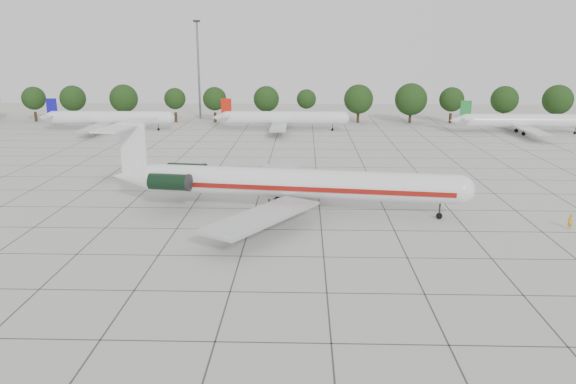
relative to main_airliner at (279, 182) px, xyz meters
The scene contains 9 objects.
ground 9.30m from the main_airliner, 54.20° to the right, with size 260.00×260.00×0.00m, color #BBBBB3.
apron_joints 10.17m from the main_airliner, 58.18° to the left, with size 170.00×170.00×0.02m, color #383838.
main_airliner is the anchor object (origin of this frame).
ground_crew 33.00m from the main_airliner, ahead, with size 0.62×0.40×1.69m, color orange.
bg_airliner_b 76.39m from the main_airliner, 123.67° to the left, with size 28.24×27.20×7.40m.
bg_airliner_c 64.49m from the main_airliner, 91.63° to the left, with size 28.24×27.20×7.40m.
bg_airliner_d 80.38m from the main_airliner, 49.47° to the left, with size 28.24×27.20×7.40m.
tree_line 78.38m from the main_airliner, 94.89° to the left, with size 249.86×8.44×10.22m.
floodlight_mast 89.29m from the main_airliner, 106.38° to the left, with size 1.60×1.60×25.45m.
Camera 1 is at (-1.96, -58.45, 19.96)m, focal length 35.00 mm.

